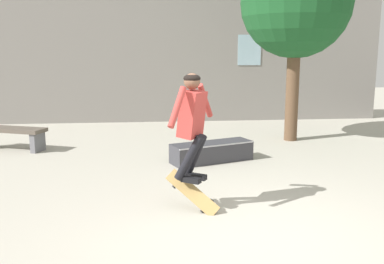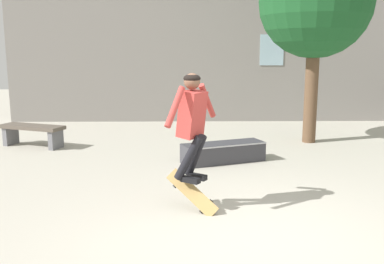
% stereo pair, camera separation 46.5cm
% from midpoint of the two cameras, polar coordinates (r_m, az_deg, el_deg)
% --- Properties ---
extents(ground_plane, '(40.00, 40.00, 0.00)m').
position_cam_midpoint_polar(ground_plane, '(5.01, 5.46, -13.93)').
color(ground_plane, '#B2AD9E').
extents(building_backdrop, '(12.52, 0.52, 5.14)m').
position_cam_midpoint_polar(building_backdrop, '(13.08, -1.85, 11.10)').
color(building_backdrop, gray).
rests_on(building_backdrop, ground_plane).
extents(tree_right, '(2.52, 2.52, 4.45)m').
position_cam_midpoint_polar(tree_right, '(10.33, 12.41, 16.42)').
color(tree_right, brown).
rests_on(tree_right, ground_plane).
extents(park_bench, '(1.55, 0.97, 0.49)m').
position_cam_midpoint_polar(park_bench, '(10.04, -24.09, -0.26)').
color(park_bench, brown).
rests_on(park_bench, ground_plane).
extents(skate_ledge, '(1.67, 1.04, 0.37)m').
position_cam_midpoint_polar(skate_ledge, '(8.22, 1.04, -2.69)').
color(skate_ledge, '#38383D').
rests_on(skate_ledge, ground_plane).
extents(skater, '(0.70, 1.00, 1.42)m').
position_cam_midpoint_polar(skater, '(5.51, -2.40, 1.85)').
color(skater, '#B23833').
extents(skateboard_flipping, '(0.70, 0.46, 0.57)m').
position_cam_midpoint_polar(skateboard_flipping, '(5.71, -2.31, -8.15)').
color(skateboard_flipping, '#AD894C').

